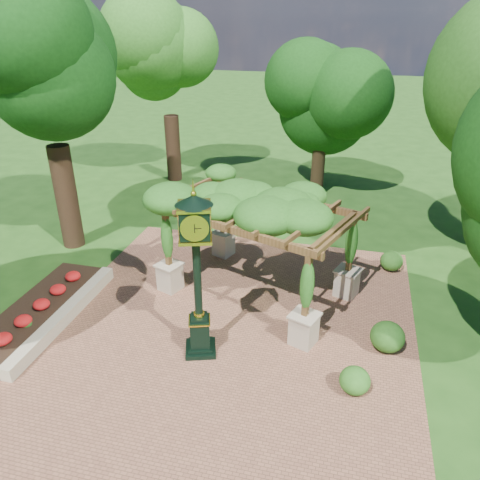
# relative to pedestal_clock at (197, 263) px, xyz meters

# --- Properties ---
(ground) EXTENTS (120.00, 120.00, 0.00)m
(ground) POSITION_rel_pedestal_clock_xyz_m (0.47, -0.22, -2.63)
(ground) COLOR #1E4714
(ground) RESTS_ON ground
(brick_plaza) EXTENTS (10.00, 12.00, 0.04)m
(brick_plaza) POSITION_rel_pedestal_clock_xyz_m (0.47, 0.78, -2.61)
(brick_plaza) COLOR brown
(brick_plaza) RESTS_ON ground
(border_wall) EXTENTS (0.35, 5.00, 0.40)m
(border_wall) POSITION_rel_pedestal_clock_xyz_m (-4.13, 0.28, -2.43)
(border_wall) COLOR #C6B793
(border_wall) RESTS_ON ground
(flower_bed) EXTENTS (1.50, 5.00, 0.36)m
(flower_bed) POSITION_rel_pedestal_clock_xyz_m (-5.03, 0.28, -2.45)
(flower_bed) COLOR red
(flower_bed) RESTS_ON ground
(pedestal_clock) EXTENTS (1.09, 1.09, 4.39)m
(pedestal_clock) POSITION_rel_pedestal_clock_xyz_m (0.00, 0.00, 0.00)
(pedestal_clock) COLOR black
(pedestal_clock) RESTS_ON brick_plaza
(pergola) EXTENTS (6.28, 5.07, 3.42)m
(pergola) POSITION_rel_pedestal_clock_xyz_m (0.82, 3.12, 0.18)
(pergola) COLOR tan
(pergola) RESTS_ON brick_plaza
(sundial) EXTENTS (0.61, 0.61, 0.99)m
(sundial) POSITION_rel_pedestal_clock_xyz_m (1.42, 8.21, -2.19)
(sundial) COLOR #999991
(sundial) RESTS_ON ground
(shrub_front) EXTENTS (0.86, 0.86, 0.64)m
(shrub_front) POSITION_rel_pedestal_clock_xyz_m (3.88, -0.50, -2.27)
(shrub_front) COLOR #285D1A
(shrub_front) RESTS_ON brick_plaza
(shrub_mid) EXTENTS (1.14, 1.14, 0.79)m
(shrub_mid) POSITION_rel_pedestal_clock_xyz_m (4.64, 1.24, -2.19)
(shrub_mid) COLOR #224D15
(shrub_mid) RESTS_ON brick_plaza
(shrub_back) EXTENTS (0.78, 0.78, 0.67)m
(shrub_back) POSITION_rel_pedestal_clock_xyz_m (4.91, 5.57, -2.25)
(shrub_back) COLOR #2A5C1A
(shrub_back) RESTS_ON brick_plaza
(tree_west_near) EXTENTS (4.77, 4.77, 9.79)m
(tree_west_near) POSITION_rel_pedestal_clock_xyz_m (-6.60, 4.71, 4.08)
(tree_west_near) COLOR #312013
(tree_west_near) RESTS_ON ground
(tree_west_far) EXTENTS (4.10, 4.10, 8.47)m
(tree_west_far) POSITION_rel_pedestal_clock_xyz_m (-5.68, 12.74, 3.16)
(tree_west_far) COLOR black
(tree_west_far) RESTS_ON ground
(tree_north) EXTENTS (3.95, 3.95, 6.49)m
(tree_north) POSITION_rel_pedestal_clock_xyz_m (1.69, 12.41, 1.82)
(tree_north) COLOR #312313
(tree_north) RESTS_ON ground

